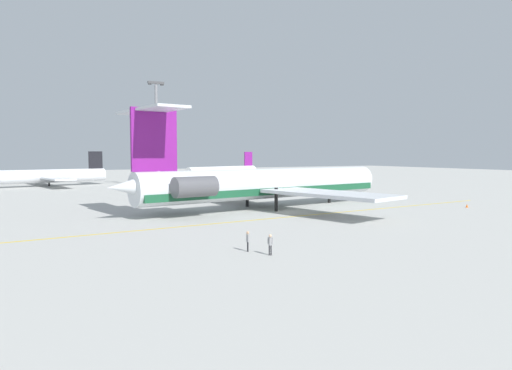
{
  "coord_description": "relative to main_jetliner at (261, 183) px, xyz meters",
  "views": [
    {
      "loc": [
        -34.92,
        -54.95,
        8.29
      ],
      "look_at": [
        -0.36,
        9.01,
        3.3
      ],
      "focal_mm": 32.14,
      "sensor_mm": 36.0,
      "label": 1
    }
  ],
  "objects": [
    {
      "name": "safety_cone_nose",
      "position": [
        28.68,
        -13.6,
        -3.56
      ],
      "size": [
        0.4,
        0.4,
        0.55
      ],
      "primitive_type": "cone",
      "color": "#EA590F",
      "rests_on": "ground"
    },
    {
      "name": "taxiway_centreline",
      "position": [
        1.34,
        -9.24,
        -3.83
      ],
      "size": [
        74.55,
        5.2,
        0.01
      ],
      "primitive_type": "cube",
      "rotation": [
        0.0,
        0.0,
        0.06
      ],
      "color": "gold",
      "rests_on": "ground"
    },
    {
      "name": "airliner_mid_left",
      "position": [
        25.6,
        72.35,
        -1.22
      ],
      "size": [
        28.89,
        29.01,
        8.88
      ],
      "rotation": [
        0.0,
        0.0,
        3.49
      ],
      "color": "white",
      "rests_on": "ground"
    },
    {
      "name": "light_mast",
      "position": [
        -1.15,
        50.7,
        10.27
      ],
      "size": [
        4.0,
        0.7,
        25.77
      ],
      "color": "slate",
      "rests_on": "ground"
    },
    {
      "name": "airliner_far_left",
      "position": [
        -25.16,
        67.26,
        -1.21
      ],
      "size": [
        29.72,
        29.56,
        8.9
      ],
      "rotation": [
        0.0,
        0.0,
        3.32
      ],
      "color": "silver",
      "rests_on": "ground"
    },
    {
      "name": "safety_cone_wingtip",
      "position": [
        23.03,
        22.49,
        -3.56
      ],
      "size": [
        0.4,
        0.4,
        0.55
      ],
      "primitive_type": "cone",
      "color": "#EA590F",
      "rests_on": "ground"
    },
    {
      "name": "ground_crew_near_nose",
      "position": [
        -14.67,
        -27.87,
        -2.72
      ],
      "size": [
        0.34,
        0.33,
        1.75
      ],
      "rotation": [
        0.0,
        0.0,
        3.95
      ],
      "color": "black",
      "rests_on": "ground"
    },
    {
      "name": "ground_crew_near_tail",
      "position": [
        -15.61,
        -25.72,
        -2.72
      ],
      "size": [
        0.28,
        0.43,
        1.75
      ],
      "rotation": [
        0.0,
        0.0,
        6.0
      ],
      "color": "black",
      "rests_on": "ground"
    },
    {
      "name": "ground",
      "position": [
        1.7,
        -4.82,
        -3.83
      ],
      "size": [
        373.07,
        373.07,
        0.0
      ],
      "primitive_type": "plane",
      "color": "#ADADA8"
    },
    {
      "name": "main_jetliner",
      "position": [
        0.0,
        0.0,
        0.0
      ],
      "size": [
        48.19,
        42.7,
        14.05
      ],
      "rotation": [
        0.0,
        0.0,
        0.14
      ],
      "color": "silver",
      "rests_on": "ground"
    }
  ]
}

